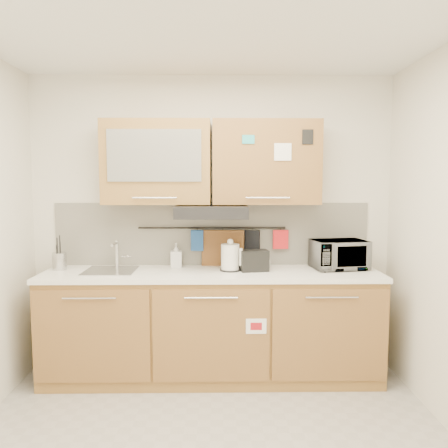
{
  "coord_description": "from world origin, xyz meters",
  "views": [
    {
      "loc": [
        0.05,
        -2.42,
        1.67
      ],
      "look_at": [
        0.1,
        1.05,
        1.33
      ],
      "focal_mm": 35.0,
      "sensor_mm": 36.0,
      "label": 1
    }
  ],
  "objects": [
    {
      "name": "ceiling",
      "position": [
        0.0,
        0.0,
        2.6
      ],
      "size": [
        3.2,
        3.2,
        0.0
      ],
      "primitive_type": "plane",
      "rotation": [
        3.14,
        0.0,
        0.0
      ],
      "color": "white",
      "rests_on": "wall_back"
    },
    {
      "name": "wall_back",
      "position": [
        0.0,
        1.5,
        1.3
      ],
      "size": [
        3.2,
        0.0,
        3.2
      ],
      "primitive_type": "plane",
      "rotation": [
        1.57,
        0.0,
        0.0
      ],
      "color": "silver",
      "rests_on": "ground"
    },
    {
      "name": "base_cabinet",
      "position": [
        0.0,
        1.19,
        0.41
      ],
      "size": [
        2.8,
        0.64,
        0.88
      ],
      "color": "#A6753B",
      "rests_on": "floor"
    },
    {
      "name": "countertop",
      "position": [
        0.0,
        1.19,
        0.9
      ],
      "size": [
        2.82,
        0.62,
        0.04
      ],
      "primitive_type": "cube",
      "color": "white",
      "rests_on": "base_cabinet"
    },
    {
      "name": "backsplash",
      "position": [
        0.0,
        1.49,
        1.2
      ],
      "size": [
        2.8,
        0.02,
        0.56
      ],
      "primitive_type": "cube",
      "color": "silver",
      "rests_on": "countertop"
    },
    {
      "name": "upper_cabinets",
      "position": [
        -0.0,
        1.32,
        1.83
      ],
      "size": [
        1.82,
        0.37,
        0.7
      ],
      "color": "#A6753B",
      "rests_on": "wall_back"
    },
    {
      "name": "range_hood",
      "position": [
        0.0,
        1.25,
        1.42
      ],
      "size": [
        0.6,
        0.46,
        0.1
      ],
      "primitive_type": "cube",
      "color": "black",
      "rests_on": "upper_cabinets"
    },
    {
      "name": "sink",
      "position": [
        -0.85,
        1.21,
        0.92
      ],
      "size": [
        0.42,
        0.4,
        0.26
      ],
      "color": "silver",
      "rests_on": "countertop"
    },
    {
      "name": "utensil_rail",
      "position": [
        0.0,
        1.45,
        1.26
      ],
      "size": [
        1.3,
        0.02,
        0.02
      ],
      "primitive_type": "cylinder",
      "rotation": [
        0.0,
        1.57,
        0.0
      ],
      "color": "black",
      "rests_on": "backsplash"
    },
    {
      "name": "utensil_crock",
      "position": [
        -1.3,
        1.28,
        1.0
      ],
      "size": [
        0.15,
        0.15,
        0.29
      ],
      "rotation": [
        0.0,
        0.0,
        0.28
      ],
      "color": "#B2B2B7",
      "rests_on": "countertop"
    },
    {
      "name": "kettle",
      "position": [
        0.16,
        1.22,
        1.03
      ],
      "size": [
        0.21,
        0.2,
        0.27
      ],
      "rotation": [
        0.0,
        0.0,
        -0.39
      ],
      "color": "silver",
      "rests_on": "countertop"
    },
    {
      "name": "toaster",
      "position": [
        0.36,
        1.2,
        1.01
      ],
      "size": [
        0.25,
        0.17,
        0.18
      ],
      "rotation": [
        0.0,
        0.0,
        0.16
      ],
      "color": "black",
      "rests_on": "countertop"
    },
    {
      "name": "microwave",
      "position": [
        1.1,
        1.28,
        1.04
      ],
      "size": [
        0.49,
        0.37,
        0.25
      ],
      "primitive_type": "imported",
      "rotation": [
        0.0,
        0.0,
        0.17
      ],
      "color": "#999999",
      "rests_on": "countertop"
    },
    {
      "name": "soap_bottle",
      "position": [
        -0.31,
        1.38,
        1.03
      ],
      "size": [
        0.1,
        0.1,
        0.21
      ],
      "primitive_type": "imported",
      "rotation": [
        0.0,
        0.0,
        0.07
      ],
      "color": "#999999",
      "rests_on": "countertop"
    },
    {
      "name": "cutting_board",
      "position": [
        0.1,
        1.44,
        1.01
      ],
      "size": [
        0.38,
        0.05,
        0.47
      ],
      "primitive_type": "cube",
      "rotation": [
        0.0,
        0.0,
        -0.05
      ],
      "color": "brown",
      "rests_on": "utensil_rail"
    },
    {
      "name": "oven_mitt",
      "position": [
        -0.13,
        1.44,
        1.15
      ],
      "size": [
        0.11,
        0.04,
        0.18
      ],
      "primitive_type": "cube",
      "rotation": [
        0.0,
        0.0,
        -0.15
      ],
      "color": "#204B93",
      "rests_on": "utensil_rail"
    },
    {
      "name": "dark_pouch",
      "position": [
        0.36,
        1.44,
        1.14
      ],
      "size": [
        0.14,
        0.08,
        0.21
      ],
      "primitive_type": "cube",
      "rotation": [
        0.0,
        0.0,
        -0.32
      ],
      "color": "black",
      "rests_on": "utensil_rail"
    },
    {
      "name": "pot_holder",
      "position": [
        0.61,
        1.44,
        1.16
      ],
      "size": [
        0.14,
        0.03,
        0.17
      ],
      "primitive_type": "cube",
      "rotation": [
        0.0,
        0.0,
        0.04
      ],
      "color": "red",
      "rests_on": "utensil_rail"
    }
  ]
}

